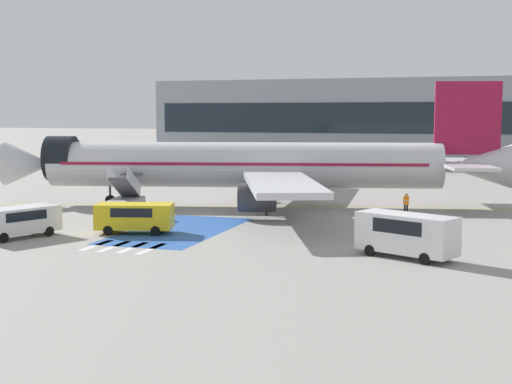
{
  "coord_description": "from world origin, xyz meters",
  "views": [
    {
      "loc": [
        20.65,
        -56.88,
        7.74
      ],
      "look_at": [
        3.37,
        -3.49,
        1.63
      ],
      "focal_mm": 50.0,
      "sensor_mm": 36.0,
      "label": 1
    }
  ],
  "objects": [
    {
      "name": "apron_walkway_bar_1",
      "position": [
        -0.05,
        -20.07,
        0.0
      ],
      "size": [
        0.44,
        3.6,
        0.01
      ],
      "primitive_type": "cube",
      "color": "silver",
      "rests_on": "ground_plane"
    },
    {
      "name": "apron_stand_patch_blue",
      "position": [
        1.15,
        -13.43,
        0.0
      ],
      "size": [
        6.18,
        13.26,
        0.01
      ],
      "primitive_type": "cube",
      "color": "#2856A8",
      "rests_on": "ground_plane"
    },
    {
      "name": "ground_plane",
      "position": [
        0.0,
        0.0,
        0.0
      ],
      "size": [
        600.0,
        600.0,
        0.0
      ],
      "primitive_type": "plane",
      "color": "gray"
    },
    {
      "name": "ground_crew_1",
      "position": [
        4.7,
        -4.94,
        0.98
      ],
      "size": [
        0.49,
        0.43,
        1.7
      ],
      "rotation": [
        0.0,
        0.0,
        2.56
      ],
      "color": "#2D2D33",
      "rests_on": "ground_plane"
    },
    {
      "name": "service_van_2",
      "position": [
        -7.29,
        -19.28,
        1.17
      ],
      "size": [
        3.91,
        5.52,
        1.93
      ],
      "rotation": [
        0.0,
        0.0,
        5.88
      ],
      "color": "silver",
      "rests_on": "ground_plane"
    },
    {
      "name": "service_van_3",
      "position": [
        16.69,
        -18.2,
        1.42
      ],
      "size": [
        5.79,
        4.14,
        2.4
      ],
      "rotation": [
        0.0,
        0.0,
        1.13
      ],
      "color": "silver",
      "rests_on": "ground_plane"
    },
    {
      "name": "terminal_building",
      "position": [
        8.2,
        56.05,
        6.6
      ],
      "size": [
        78.89,
        12.1,
        13.19
      ],
      "color": "#89939E",
      "rests_on": "ground_plane"
    },
    {
      "name": "boarding_stairs_forward",
      "position": [
        -6.6,
        -6.57,
        0.96
      ],
      "size": [
        3.27,
        5.54,
        3.77
      ],
      "rotation": [
        0.0,
        0.0,
        0.24
      ],
      "color": "#ADB2BA",
      "rests_on": "ground_plane"
    },
    {
      "name": "traffic_cone_0",
      "position": [
        3.11,
        -3.02,
        0.34
      ],
      "size": [
        0.61,
        0.61,
        0.67
      ],
      "color": "orange",
      "rests_on": "ground_plane"
    },
    {
      "name": "apron_walkway_bar_2",
      "position": [
        1.15,
        -20.07,
        0.0
      ],
      "size": [
        0.44,
        3.6,
        0.01
      ],
      "primitive_type": "cube",
      "color": "silver",
      "rests_on": "ground_plane"
    },
    {
      "name": "airliner",
      "position": [
        1.82,
        0.07,
        3.48
      ],
      "size": [
        42.56,
        36.41,
        10.45
      ],
      "rotation": [
        0.0,
        0.0,
        1.81
      ],
      "color": "silver",
      "rests_on": "ground_plane"
    },
    {
      "name": "traffic_cone_1",
      "position": [
        -3.28,
        -4.88,
        0.28
      ],
      "size": [
        0.5,
        0.5,
        0.56
      ],
      "color": "orange",
      "rests_on": "ground_plane"
    },
    {
      "name": "ground_crew_0",
      "position": [
        14.91,
        -1.58,
        1.0
      ],
      "size": [
        0.43,
        0.23,
        1.73
      ],
      "rotation": [
        0.0,
        0.0,
        0.01
      ],
      "color": "black",
      "rests_on": "ground_plane"
    },
    {
      "name": "apron_walkway_bar_0",
      "position": [
        -1.25,
        -20.07,
        0.0
      ],
      "size": [
        0.44,
        3.6,
        0.01
      ],
      "primitive_type": "cube",
      "color": "silver",
      "rests_on": "ground_plane"
    },
    {
      "name": "apron_walkway_bar_3",
      "position": [
        2.35,
        -20.07,
        0.0
      ],
      "size": [
        0.44,
        3.6,
        0.01
      ],
      "primitive_type": "cube",
      "color": "silver",
      "rests_on": "ground_plane"
    },
    {
      "name": "apron_leadline_yellow",
      "position": [
        1.15,
        -0.1,
        0.0
      ],
      "size": [
        74.83,
        18.35,
        0.01
      ],
      "primitive_type": "cube",
      "rotation": [
        0.0,
        0.0,
        1.81
      ],
      "color": "gold",
      "rests_on": "ground_plane"
    },
    {
      "name": "fuel_tanker",
      "position": [
        8.3,
        25.14,
        1.72
      ],
      "size": [
        10.09,
        2.74,
        3.41
      ],
      "rotation": [
        0.0,
        0.0,
        -1.58
      ],
      "color": "#38383D",
      "rests_on": "ground_plane"
    },
    {
      "name": "service_van_1",
      "position": [
        -1.11,
        -15.44,
        1.18
      ],
      "size": [
        5.32,
        3.31,
        1.94
      ],
      "rotation": [
        0.0,
        0.0,
        4.98
      ],
      "color": "yellow",
      "rests_on": "ground_plane"
    }
  ]
}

